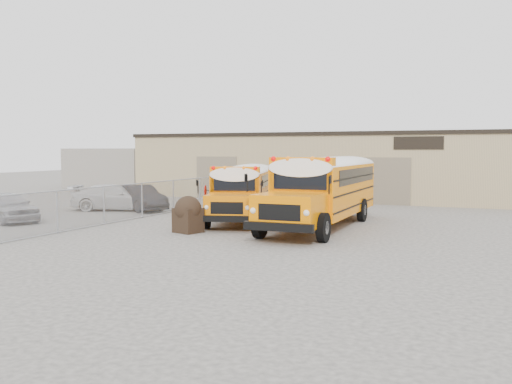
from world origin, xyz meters
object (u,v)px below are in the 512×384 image
at_px(tarp_bundle, 188,214).
at_px(car_white, 116,197).
at_px(car_silver, 8,206).
at_px(car_dark, 140,198).
at_px(school_bus_left, 257,181).
at_px(school_bus_right, 356,179).

distance_m(tarp_bundle, car_white, 10.32).
relative_size(tarp_bundle, car_silver, 0.36).
height_order(car_silver, car_dark, car_silver).
bearing_deg(tarp_bundle, school_bus_left, 98.43).
bearing_deg(school_bus_right, car_white, -158.95).
distance_m(car_silver, car_dark, 7.44).
distance_m(school_bus_left, car_silver, 13.93).
distance_m(school_bus_left, car_white, 8.31).
xyz_separation_m(tarp_bundle, car_white, (-8.34, 6.07, -0.05)).
xyz_separation_m(car_silver, car_white, (1.51, 6.40, -0.00)).
height_order(tarp_bundle, car_silver, tarp_bundle).
xyz_separation_m(school_bus_left, car_silver, (-8.24, -11.20, -0.85)).
relative_size(school_bus_right, car_white, 2.16).
height_order(school_bus_left, car_silver, school_bus_left).
relative_size(school_bus_left, tarp_bundle, 6.21).
bearing_deg(car_white, car_dark, -89.86).
bearing_deg(school_bus_left, tarp_bundle, -81.57).
bearing_deg(car_silver, car_dark, 0.66).
relative_size(car_silver, car_white, 0.85).
bearing_deg(school_bus_left, car_dark, -141.84).
bearing_deg(school_bus_right, school_bus_left, -178.82).
xyz_separation_m(school_bus_right, tarp_bundle, (-4.44, -10.99, -1.07)).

